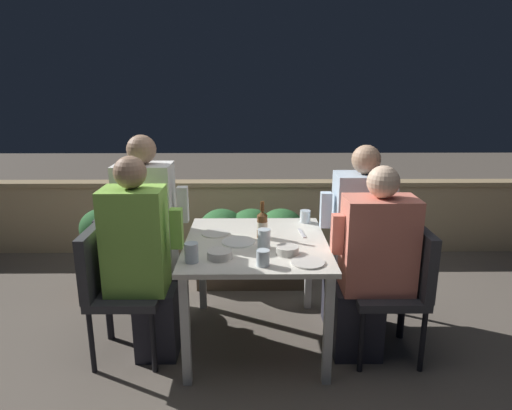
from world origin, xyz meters
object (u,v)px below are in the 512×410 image
at_px(chair_left_near, 112,280).
at_px(chair_right_near, 402,280).
at_px(person_green_blouse, 142,260).
at_px(chair_right_far, 383,257).
at_px(chair_left_far, 125,258).
at_px(potted_plant, 103,244).
at_px(person_coral_top, 371,265).
at_px(beer_bottle, 262,224).
at_px(person_white_polo, 151,234).
at_px(person_blue_shirt, 357,238).

relative_size(chair_left_near, chair_right_near, 1.00).
height_order(person_green_blouse, chair_right_far, person_green_blouse).
height_order(chair_left_far, potted_plant, chair_left_far).
bearing_deg(chair_right_near, person_green_blouse, 179.69).
relative_size(chair_left_near, potted_plant, 1.16).
bearing_deg(person_coral_top, person_green_blouse, 179.65).
bearing_deg(chair_left_near, beer_bottle, 14.20).
distance_m(chair_right_near, beer_bottle, 0.93).
relative_size(chair_left_near, person_coral_top, 0.69).
bearing_deg(person_white_polo, person_green_blouse, -87.43).
height_order(chair_right_far, person_blue_shirt, person_blue_shirt).
relative_size(chair_left_near, chair_left_far, 1.00).
xyz_separation_m(person_white_polo, beer_bottle, (0.75, -0.13, 0.11)).
height_order(person_coral_top, beer_bottle, person_coral_top).
bearing_deg(chair_right_near, chair_left_far, 168.31).
height_order(chair_right_far, potted_plant, chair_right_far).
relative_size(person_white_polo, beer_bottle, 5.60).
bearing_deg(chair_left_near, person_blue_shirt, 13.09).
bearing_deg(potted_plant, person_blue_shirt, -13.61).
bearing_deg(potted_plant, chair_left_near, -68.90).
relative_size(chair_left_far, beer_bottle, 3.48).
bearing_deg(person_blue_shirt, chair_left_far, -179.86).
bearing_deg(person_blue_shirt, chair_right_near, -61.45).
bearing_deg(chair_left_near, person_coral_top, -0.31).
distance_m(person_coral_top, potted_plant, 2.08).
bearing_deg(chair_right_near, person_coral_top, 180.00).
bearing_deg(beer_bottle, person_coral_top, -20.22).
relative_size(person_coral_top, beer_bottle, 5.05).
height_order(chair_left_near, chair_left_far, same).
bearing_deg(chair_right_far, chair_left_near, -168.29).
xyz_separation_m(person_green_blouse, beer_bottle, (0.73, 0.23, 0.15)).
bearing_deg(person_white_polo, person_coral_top, -14.76).
relative_size(person_green_blouse, beer_bottle, 5.28).
xyz_separation_m(chair_left_near, chair_left_far, (-0.01, 0.36, 0.00)).
xyz_separation_m(person_green_blouse, person_coral_top, (1.39, -0.01, -0.04)).
bearing_deg(chair_right_far, chair_right_near, -88.18).
height_order(person_coral_top, chair_right_far, person_coral_top).
distance_m(person_green_blouse, potted_plant, 0.99).
relative_size(chair_left_far, person_coral_top, 0.69).
relative_size(chair_left_far, person_white_polo, 0.62).
bearing_deg(chair_left_far, person_coral_top, -13.07).
bearing_deg(person_green_blouse, chair_right_far, 13.09).
xyz_separation_m(person_green_blouse, person_white_polo, (-0.02, 0.36, 0.04)).
xyz_separation_m(beer_bottle, potted_plant, (-1.24, 0.59, -0.35)).
distance_m(person_green_blouse, person_blue_shirt, 1.43).
distance_m(person_blue_shirt, beer_bottle, 0.68).
xyz_separation_m(chair_right_far, beer_bottle, (-0.84, -0.13, 0.28)).
height_order(chair_left_far, beer_bottle, beer_bottle).
distance_m(person_coral_top, chair_right_far, 0.43).
height_order(beer_bottle, potted_plant, beer_bottle).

